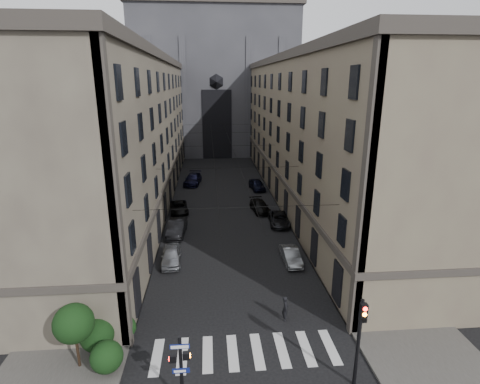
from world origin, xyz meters
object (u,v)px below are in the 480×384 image
object	(u,v)px
traffic_light_right	(360,333)
car_right_midfar	(260,206)
car_left_near	(171,256)
gothic_tower	(215,71)
car_left_midfar	(179,207)
car_right_near	(291,256)
car_left_midnear	(177,228)
car_right_midnear	(279,219)
pedestrian_signal_left	(181,366)
car_right_far	(257,185)
car_left_far	(193,179)
pedestrian	(285,308)

from	to	relation	value
traffic_light_right	car_right_midfar	size ratio (longest dim) A/B	1.12
traffic_light_right	car_left_near	bearing A→B (deg)	126.26
car_right_midfar	gothic_tower	bearing A→B (deg)	87.58
car_left_near	car_left_midfar	size ratio (longest dim) A/B	0.93
gothic_tower	car_right_midfar	distance (m)	48.32
car_right_near	car_left_midnear	bearing A→B (deg)	144.53
traffic_light_right	car_right_midnear	world-z (taller)	traffic_light_right
pedestrian_signal_left	car_right_midfar	xyz separation A→B (m)	(7.85, 28.48, -1.65)
car_left_midfar	car_right_near	xyz separation A→B (m)	(10.93, -14.36, 0.02)
car_left_near	car_left_midfar	bearing A→B (deg)	88.75
car_left_near	car_right_midfar	xyz separation A→B (m)	(9.78, 13.00, -0.06)
pedestrian_signal_left	car_left_midnear	size ratio (longest dim) A/B	0.82
pedestrian_signal_left	car_right_midnear	distance (m)	25.76
car_right_near	car_left_midfar	bearing A→B (deg)	125.88
gothic_tower	car_left_near	world-z (taller)	gothic_tower
car_right_midnear	car_right_far	size ratio (longest dim) A/B	1.04
gothic_tower	car_left_near	size ratio (longest dim) A/B	13.54
car_left_midnear	pedestrian_signal_left	bearing A→B (deg)	-80.97
gothic_tower	car_left_near	distance (m)	60.69
car_left_midnear	car_right_midnear	world-z (taller)	car_left_midnear
car_left_near	pedestrian_signal_left	bearing A→B (deg)	-85.23
car_left_midfar	car_right_midfar	size ratio (longest dim) A/B	0.99
car_left_far	car_right_midnear	size ratio (longest dim) A/B	1.19
pedestrian_signal_left	car_right_midnear	bearing A→B (deg)	68.51
car_left_midfar	car_left_far	bearing A→B (deg)	77.51
gothic_tower	car_right_near	bearing A→B (deg)	-84.91
car_right_far	car_left_midnear	bearing A→B (deg)	-130.49
pedestrian_signal_left	car_left_near	world-z (taller)	pedestrian_signal_left
car_left_midfar	pedestrian	xyz separation A→B (m)	(8.74, -22.65, 0.26)
car_left_far	car_right_far	xyz separation A→B (m)	(9.69, -3.97, -0.04)
car_left_midnear	car_right_midnear	bearing A→B (deg)	14.08
gothic_tower	pedestrian_signal_left	distance (m)	75.15
pedestrian_signal_left	car_left_far	xyz separation A→B (m)	(-0.96, 42.22, -1.51)
car_left_midfar	car_right_far	distance (m)	14.28
car_left_midnear	car_right_midnear	xyz separation A→B (m)	(11.34, 2.01, -0.14)
car_right_midnear	car_right_midfar	distance (m)	4.82
traffic_light_right	car_left_midfar	xyz separation A→B (m)	(-11.30, 28.64, -2.65)
traffic_light_right	car_left_midnear	distance (m)	24.29
gothic_tower	car_right_near	xyz separation A→B (m)	(5.23, -58.75, -17.15)
car_left_near	car_right_midnear	bearing A→B (deg)	34.31
car_right_midfar	car_right_far	distance (m)	9.82
pedestrian_signal_left	car_left_midfar	world-z (taller)	pedestrian_signal_left
pedestrian_signal_left	car_left_midnear	xyz separation A→B (m)	(-1.92, 21.91, -1.52)
car_left_midnear	car_left_midfar	bearing A→B (deg)	96.19
gothic_tower	car_right_near	size ratio (longest dim) A/B	14.65
car_right_midfar	car_left_midnear	bearing A→B (deg)	-153.99
gothic_tower	car_right_far	world-z (taller)	gothic_tower
car_left_midfar	car_right_midnear	xyz separation A→B (m)	(11.61, -5.14, 0.02)
car_left_midnear	car_left_midfar	size ratio (longest dim) A/B	1.06
gothic_tower	car_right_midnear	size ratio (longest dim) A/B	12.30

